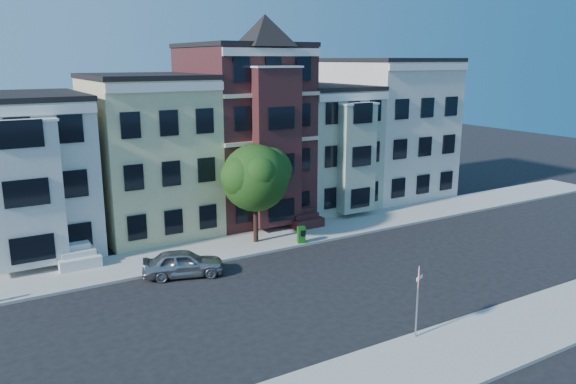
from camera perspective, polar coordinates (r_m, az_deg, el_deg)
ground at (r=30.18m, az=8.05°, el=-8.61°), size 120.00×120.00×0.00m
far_sidewalk at (r=36.32m, az=0.12°, el=-4.51°), size 60.00×4.00×0.15m
near_sidewalk at (r=25.04m, az=19.92°, el=-13.95°), size 60.00×4.00×0.15m
house_white at (r=36.86m, az=-25.97°, el=1.49°), size 8.00×9.00×9.00m
house_yellow at (r=38.22m, az=-14.06°, el=3.59°), size 7.00×9.00×10.00m
house_brown at (r=40.62m, az=-4.63°, el=5.93°), size 7.00×9.00×12.00m
house_green at (r=44.06m, az=3.02°, el=4.57°), size 6.00×9.00×9.00m
house_cream at (r=48.15m, az=10.02°, el=6.34°), size 8.00×9.00×11.00m
street_tree at (r=34.14m, az=-3.35°, el=0.99°), size 6.98×6.98×7.54m
parked_car at (r=30.37m, az=-10.60°, el=-7.11°), size 4.55×2.91×1.44m
newspaper_box at (r=34.69m, az=1.36°, el=-4.36°), size 0.57×0.53×1.03m
stop_sign at (r=23.56m, az=13.01°, el=-10.39°), size 0.93×0.48×3.45m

